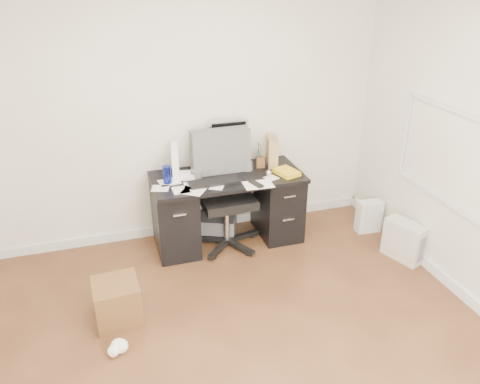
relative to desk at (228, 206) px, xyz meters
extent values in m
plane|color=#452816|center=(-0.30, -1.65, -0.40)|extent=(4.00, 4.00, 0.00)
cube|color=beige|center=(-0.30, 0.35, 0.95)|extent=(4.00, 0.02, 2.70)
cube|color=silver|center=(-0.30, 0.33, -0.35)|extent=(4.00, 0.03, 0.10)
cube|color=silver|center=(1.69, -1.65, -0.35)|extent=(0.03, 4.00, 0.10)
cube|color=black|center=(0.00, 0.00, 0.33)|extent=(1.50, 0.70, 0.04)
cube|color=black|center=(-0.55, 0.00, -0.04)|extent=(0.40, 0.60, 0.71)
cube|color=black|center=(0.55, 0.00, -0.04)|extent=(0.40, 0.60, 0.71)
cube|color=black|center=(0.00, 0.33, 0.06)|extent=(0.70, 0.03, 0.51)
cube|color=black|center=(-0.18, -0.15, 0.36)|extent=(0.49, 0.18, 0.03)
sphere|color=silver|center=(0.39, -0.13, 0.38)|extent=(0.07, 0.07, 0.06)
cylinder|color=navy|center=(-0.60, -0.01, 0.44)|extent=(0.08, 0.08, 0.18)
cube|color=white|center=(-0.49, 0.12, 0.51)|extent=(0.17, 0.30, 0.32)
cube|color=olive|center=(0.52, 0.13, 0.50)|extent=(0.19, 0.28, 0.30)
cube|color=yellow|center=(0.58, -0.14, 0.37)|extent=(0.25, 0.29, 0.04)
cube|color=#B6B1A4|center=(1.56, -0.84, -0.20)|extent=(0.30, 0.43, 0.40)
cube|color=silver|center=(1.52, -0.27, -0.22)|extent=(0.27, 0.21, 0.36)
cube|color=#533119|center=(-1.20, -0.93, -0.22)|extent=(0.38, 0.38, 0.36)
cube|color=slate|center=(-0.07, 0.14, -0.29)|extent=(0.47, 0.43, 0.22)
camera|label=1|loc=(-1.15, -4.12, 2.22)|focal=35.00mm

